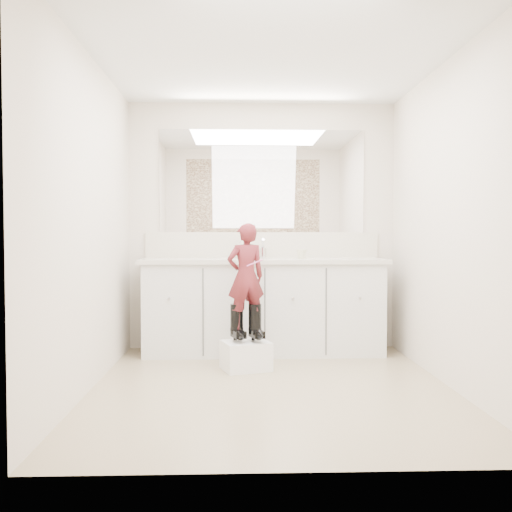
{
  "coord_description": "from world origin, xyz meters",
  "views": [
    {
      "loc": [
        -0.25,
        -4.11,
        1.1
      ],
      "look_at": [
        -0.09,
        0.57,
        0.94
      ],
      "focal_mm": 40.0,
      "sensor_mm": 36.0,
      "label": 1
    }
  ],
  "objects": [
    {
      "name": "backsplash",
      "position": [
        0.0,
        1.49,
        1.02
      ],
      "size": [
        2.28,
        0.03,
        0.25
      ],
      "primitive_type": "cube",
      "color": "beige",
      "rests_on": "countertop"
    },
    {
      "name": "cup",
      "position": [
        0.36,
        1.26,
        0.93
      ],
      "size": [
        0.11,
        0.11,
        0.09
      ],
      "primitive_type": "imported",
      "rotation": [
        0.0,
        0.0,
        0.16
      ],
      "color": "beige",
      "rests_on": "countertop"
    },
    {
      "name": "wall_back",
      "position": [
        0.0,
        1.5,
        1.2
      ],
      "size": [
        2.6,
        0.0,
        2.6
      ],
      "primitive_type": "plane",
      "rotation": [
        1.57,
        0.0,
        0.0
      ],
      "color": "beige",
      "rests_on": "floor"
    },
    {
      "name": "wall_right",
      "position": [
        1.3,
        0.0,
        1.2
      ],
      "size": [
        0.0,
        3.0,
        3.0
      ],
      "primitive_type": "plane",
      "rotation": [
        1.57,
        0.0,
        -1.57
      ],
      "color": "beige",
      "rests_on": "floor"
    },
    {
      "name": "vanity_cabinet",
      "position": [
        0.0,
        1.23,
        0.42
      ],
      "size": [
        2.2,
        0.55,
        0.85
      ],
      "primitive_type": "cube",
      "color": "silver",
      "rests_on": "floor"
    },
    {
      "name": "ceiling",
      "position": [
        0.0,
        0.0,
        2.4
      ],
      "size": [
        3.0,
        3.0,
        0.0
      ],
      "primitive_type": "plane",
      "rotation": [
        3.14,
        0.0,
        0.0
      ],
      "color": "white",
      "rests_on": "wall_back"
    },
    {
      "name": "mirror",
      "position": [
        0.0,
        1.49,
        1.64
      ],
      "size": [
        2.0,
        0.02,
        1.0
      ],
      "primitive_type": "cube",
      "color": "white",
      "rests_on": "wall_back"
    },
    {
      "name": "wall_front",
      "position": [
        0.0,
        -1.5,
        1.2
      ],
      "size": [
        2.6,
        0.0,
        2.6
      ],
      "primitive_type": "plane",
      "rotation": [
        -1.57,
        0.0,
        0.0
      ],
      "color": "beige",
      "rests_on": "floor"
    },
    {
      "name": "wall_left",
      "position": [
        -1.3,
        0.0,
        1.2
      ],
      "size": [
        0.0,
        3.0,
        3.0
      ],
      "primitive_type": "plane",
      "rotation": [
        1.57,
        0.0,
        1.57
      ],
      "color": "beige",
      "rests_on": "floor"
    },
    {
      "name": "floor",
      "position": [
        0.0,
        0.0,
        0.0
      ],
      "size": [
        3.0,
        3.0,
        0.0
      ],
      "primitive_type": "plane",
      "color": "#917D5F",
      "rests_on": "ground"
    },
    {
      "name": "boot_left",
      "position": [
        -0.25,
        0.57,
        0.39
      ],
      "size": [
        0.17,
        0.23,
        0.31
      ],
      "primitive_type": null,
      "rotation": [
        0.0,
        0.0,
        0.31
      ],
      "color": "black",
      "rests_on": "step_stool"
    },
    {
      "name": "toothbrush",
      "position": [
        -0.11,
        0.49,
        0.89
      ],
      "size": [
        0.13,
        0.05,
        0.06
      ],
      "primitive_type": "cylinder",
      "rotation": [
        0.0,
        1.22,
        0.31
      ],
      "color": "#D35292",
      "rests_on": "toddler"
    },
    {
      "name": "step_stool",
      "position": [
        -0.18,
        0.55,
        0.12
      ],
      "size": [
        0.44,
        0.4,
        0.24
      ],
      "primitive_type": "cube",
      "rotation": [
        0.0,
        0.0,
        0.31
      ],
      "color": "white",
      "rests_on": "floor"
    },
    {
      "name": "faucet",
      "position": [
        0.0,
        1.38,
        0.94
      ],
      "size": [
        0.08,
        0.08,
        0.1
      ],
      "primitive_type": "cylinder",
      "color": "silver",
      "rests_on": "countertop"
    },
    {
      "name": "soap_bottle",
      "position": [
        -0.2,
        1.3,
        1.0
      ],
      "size": [
        0.12,
        0.12,
        0.21
      ],
      "primitive_type": "imported",
      "rotation": [
        0.0,
        0.0,
        0.26
      ],
      "color": "beige",
      "rests_on": "countertop"
    },
    {
      "name": "countertop",
      "position": [
        0.0,
        1.21,
        0.87
      ],
      "size": [
        2.28,
        0.58,
        0.04
      ],
      "primitive_type": "cube",
      "color": "beige",
      "rests_on": "vanity_cabinet"
    },
    {
      "name": "boot_right",
      "position": [
        -0.1,
        0.57,
        0.39
      ],
      "size": [
        0.17,
        0.23,
        0.31
      ],
      "primitive_type": null,
      "rotation": [
        0.0,
        0.0,
        0.31
      ],
      "color": "black",
      "rests_on": "step_stool"
    },
    {
      "name": "dot_panel",
      "position": [
        0.0,
        -1.49,
        1.65
      ],
      "size": [
        2.0,
        0.01,
        1.2
      ],
      "primitive_type": "cube",
      "color": "#472819",
      "rests_on": "wall_front"
    },
    {
      "name": "toddler",
      "position": [
        -0.18,
        0.57,
        0.77
      ],
      "size": [
        0.37,
        0.3,
        0.87
      ],
      "primitive_type": "imported",
      "rotation": [
        0.0,
        0.0,
        3.45
      ],
      "color": "#A6333F",
      "rests_on": "step_stool"
    }
  ]
}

